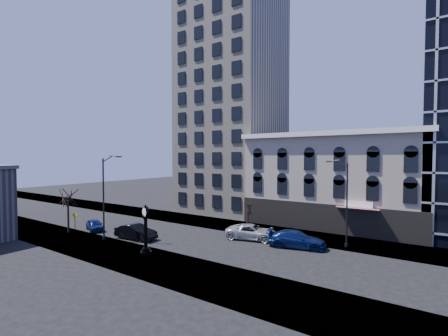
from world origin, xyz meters
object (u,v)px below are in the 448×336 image
Objects in this scene: car_near_a at (95,225)px; car_near_b at (136,232)px; warning_sign at (75,218)px; street_clock at (146,232)px; street_lamp_near at (109,175)px.

car_near_a is 7.63m from car_near_b.
warning_sign reaches higher than car_near_a.
street_clock is 13.47m from car_near_a.
warning_sign is (-13.34, 0.82, -0.36)m from street_clock.
street_clock is 0.49× the size of street_lamp_near.
warning_sign is at bearing 160.06° from street_lamp_near.
car_near_b is at bearing 28.19° from street_lamp_near.
car_near_a is (-5.90, 2.06, -6.68)m from street_lamp_near.
street_lamp_near is at bearing -4.52° from warning_sign.
street_lamp_near is (-7.08, 1.17, 5.11)m from street_clock.
street_lamp_near reaches higher than car_near_a.
street_clock is at bearing -11.25° from warning_sign.
car_near_a is (-12.98, 3.23, -1.57)m from street_clock.
warning_sign is at bearing 101.64° from car_near_b.
street_lamp_near reaches higher than street_clock.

